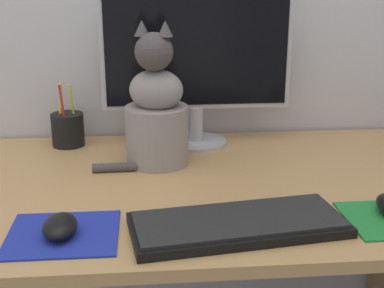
{
  "coord_description": "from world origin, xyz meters",
  "views": [
    {
      "loc": [
        -0.07,
        -1.15,
        1.2
      ],
      "look_at": [
        0.03,
        -0.05,
        0.84
      ],
      "focal_mm": 50.0,
      "sensor_mm": 36.0,
      "label": 1
    }
  ],
  "objects_px": {
    "keyboard": "(238,224)",
    "pen_cup": "(68,129)",
    "cat": "(156,113)",
    "computer_mouse_left": "(60,226)",
    "monitor": "(197,61)"
  },
  "relations": [
    {
      "from": "monitor",
      "to": "keyboard",
      "type": "xyz_separation_m",
      "value": [
        0.03,
        -0.52,
        -0.22
      ]
    },
    {
      "from": "computer_mouse_left",
      "to": "monitor",
      "type": "bearing_deg",
      "value": 59.95
    },
    {
      "from": "monitor",
      "to": "cat",
      "type": "bearing_deg",
      "value": -127.93
    },
    {
      "from": "cat",
      "to": "pen_cup",
      "type": "relative_size",
      "value": 2.03
    },
    {
      "from": "keyboard",
      "to": "pen_cup",
      "type": "height_order",
      "value": "pen_cup"
    },
    {
      "from": "keyboard",
      "to": "pen_cup",
      "type": "relative_size",
      "value": 2.41
    },
    {
      "from": "computer_mouse_left",
      "to": "cat",
      "type": "relative_size",
      "value": 0.27
    },
    {
      "from": "cat",
      "to": "pen_cup",
      "type": "bearing_deg",
      "value": 163.65
    },
    {
      "from": "computer_mouse_left",
      "to": "pen_cup",
      "type": "distance_m",
      "value": 0.55
    },
    {
      "from": "computer_mouse_left",
      "to": "cat",
      "type": "bearing_deg",
      "value": 63.44
    },
    {
      "from": "keyboard",
      "to": "cat",
      "type": "relative_size",
      "value": 1.19
    },
    {
      "from": "cat",
      "to": "pen_cup",
      "type": "height_order",
      "value": "cat"
    },
    {
      "from": "keyboard",
      "to": "cat",
      "type": "xyz_separation_m",
      "value": [
        -0.14,
        0.38,
        0.12
      ]
    },
    {
      "from": "pen_cup",
      "to": "monitor",
      "type": "bearing_deg",
      "value": -3.1
    },
    {
      "from": "computer_mouse_left",
      "to": "pen_cup",
      "type": "height_order",
      "value": "pen_cup"
    }
  ]
}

